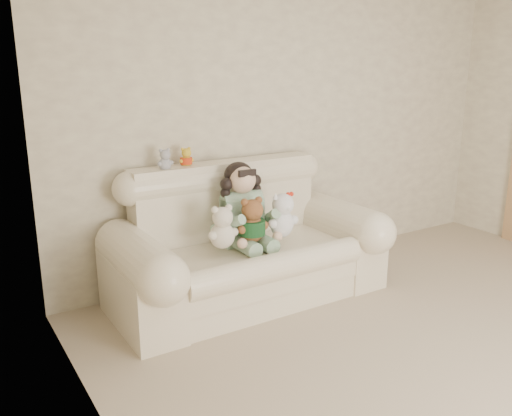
{
  "coord_description": "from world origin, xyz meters",
  "views": [
    {
      "loc": [
        -2.84,
        -1.32,
        1.78
      ],
      "look_at": [
        -0.83,
        1.9,
        0.75
      ],
      "focal_mm": 37.63,
      "sensor_mm": 36.0,
      "label": 1
    }
  ],
  "objects": [
    {
      "name": "wall_back",
      "position": [
        0.0,
        2.5,
        1.3
      ],
      "size": [
        4.5,
        0.0,
        4.5
      ],
      "primitive_type": "plane",
      "rotation": [
        1.57,
        0.0,
        0.0
      ],
      "color": "beige",
      "rests_on": "ground"
    },
    {
      "name": "wall_left",
      "position": [
        -2.25,
        0.0,
        1.3
      ],
      "size": [
        0.0,
        5.0,
        5.0
      ],
      "primitive_type": "plane",
      "rotation": [
        1.57,
        0.0,
        1.57
      ],
      "color": "beige",
      "rests_on": "ground"
    },
    {
      "name": "seated_child",
      "position": [
        -0.84,
        2.08,
        0.75
      ],
      "size": [
        0.46,
        0.53,
        0.65
      ],
      "primitive_type": null,
      "rotation": [
        0.0,
        0.0,
        -0.16
      ],
      "color": "#337D40",
      "rests_on": "sofa"
    },
    {
      "name": "brown_teddy",
      "position": [
        -0.87,
        1.88,
        0.7
      ],
      "size": [
        0.27,
        0.21,
        0.4
      ],
      "primitive_type": null,
      "rotation": [
        0.0,
        0.0,
        0.05
      ],
      "color": "brown",
      "rests_on": "sofa"
    },
    {
      "name": "sofa",
      "position": [
        -0.83,
        2.0,
        0.52
      ],
      "size": [
        2.1,
        0.95,
        1.03
      ],
      "primitive_type": null,
      "color": "#FFEACD",
      "rests_on": "floor"
    },
    {
      "name": "white_cat",
      "position": [
        -0.61,
        1.87,
        0.71
      ],
      "size": [
        0.32,
        0.29,
        0.41
      ],
      "primitive_type": null,
      "rotation": [
        0.0,
        0.0,
        0.42
      ],
      "color": "white",
      "rests_on": "sofa"
    },
    {
      "name": "cream_teddy",
      "position": [
        -1.12,
        1.88,
        0.68
      ],
      "size": [
        0.29,
        0.27,
        0.37
      ],
      "primitive_type": null,
      "rotation": [
        0.0,
        0.0,
        -0.43
      ],
      "color": "beige",
      "rests_on": "sofa"
    },
    {
      "name": "yellow_mini_bear",
      "position": [
        -1.16,
        2.37,
        1.1
      ],
      "size": [
        0.14,
        0.12,
        0.18
      ],
      "primitive_type": null,
      "rotation": [
        0.0,
        0.0,
        -0.27
      ],
      "color": "yellow",
      "rests_on": "sofa"
    },
    {
      "name": "grey_mini_plush",
      "position": [
        -1.34,
        2.33,
        1.11
      ],
      "size": [
        0.13,
        0.1,
        0.19
      ],
      "primitive_type": null,
      "rotation": [
        0.0,
        0.0,
        0.03
      ],
      "color": "#B3B4BA",
      "rests_on": "sofa"
    }
  ]
}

